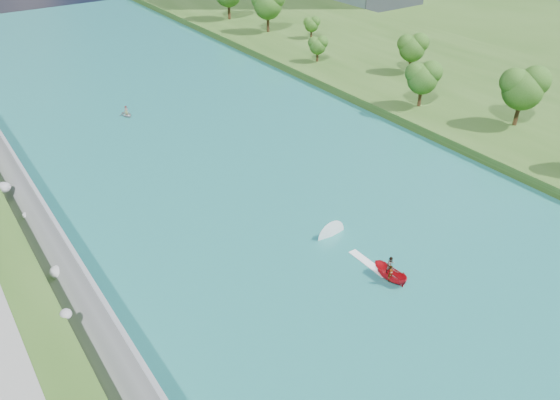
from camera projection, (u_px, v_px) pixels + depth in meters
ground at (405, 295)px, 51.26m from camera, size 260.00×260.00×0.00m
river_water at (283, 202)px, 65.15m from camera, size 55.00×240.00×0.10m
berm_east at (531, 106)px, 88.79m from camera, size 44.00×240.00×1.50m
riprap_bank at (63, 275)px, 51.05m from camera, size 4.40×236.00×4.29m
trees_east at (436, 64)px, 88.38m from camera, size 17.25×141.81×11.90m
motorboat at (378, 264)px, 54.01m from camera, size 3.60×18.78×2.15m
raft at (127, 114)px, 86.90m from camera, size 2.05×2.68×1.63m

